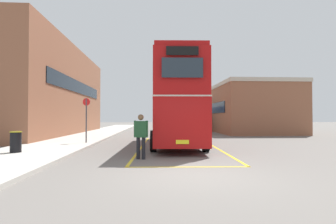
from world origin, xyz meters
TOP-DOWN VIEW (x-y plane):
  - ground_plane at (0.00, 14.40)m, footprint 135.60×135.60m
  - sidewalk_left at (-6.50, 16.80)m, footprint 4.00×57.60m
  - brick_building_left at (-11.15, 17.96)m, footprint 6.16×20.29m
  - depot_building_right at (9.09, 22.83)m, footprint 7.32×15.65m
  - double_decker_bus at (0.20, 8.11)m, footprint 3.01×10.00m
  - single_deck_bus at (2.73, 26.71)m, footprint 2.91×9.46m
  - pedestrian_boarding at (-1.63, 2.93)m, footprint 0.56×0.36m
  - litter_bin at (-6.91, 4.13)m, footprint 0.47×0.47m
  - bus_stop_sign at (-5.07, 8.45)m, footprint 0.44×0.11m
  - bay_marking_yellow at (0.17, 6.26)m, footprint 4.55×12.07m

SIDE VIEW (x-z plane):
  - ground_plane at x=0.00m, z-range 0.00..0.00m
  - bay_marking_yellow at x=0.17m, z-range 0.00..0.01m
  - sidewalk_left at x=-6.50m, z-range 0.00..0.14m
  - litter_bin at x=-6.91m, z-range 0.14..1.02m
  - pedestrian_boarding at x=-1.63m, z-range 0.14..1.87m
  - single_deck_bus at x=2.73m, z-range 0.13..3.15m
  - bus_stop_sign at x=-5.07m, z-range 0.41..3.01m
  - double_decker_bus at x=0.20m, z-range 0.14..4.89m
  - depot_building_right at x=9.09m, z-range 0.00..5.09m
  - brick_building_left at x=-11.15m, z-range 0.00..8.03m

